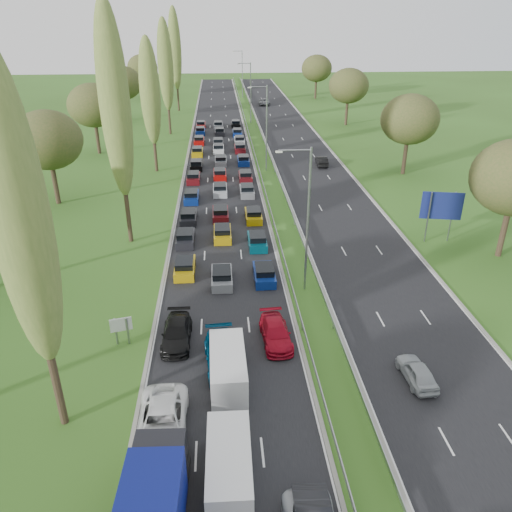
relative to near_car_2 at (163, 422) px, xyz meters
name	(u,v)px	position (x,y,z in m)	size (l,w,h in m)	color
ground	(265,167)	(10.33, 52.27, -0.82)	(260.00, 260.00, 0.00)	#31541A
near_carriageway	(220,163)	(3.58, 54.77, -0.82)	(10.50, 215.00, 0.04)	black
far_carriageway	(307,161)	(17.08, 54.77, -0.82)	(10.50, 215.00, 0.04)	black
central_reservation	(264,159)	(10.33, 54.77, -0.27)	(2.36, 215.00, 0.32)	gray
lamp_columns	(267,129)	(10.33, 50.27, 5.18)	(0.18, 140.18, 12.00)	gray
poplar_row	(138,94)	(-5.67, 40.44, 11.56)	(2.80, 127.80, 22.44)	#2D2116
woodland_left	(38,147)	(-16.17, 34.90, 6.86)	(8.00, 166.00, 11.10)	#2D2116
woodland_right	(434,133)	(29.83, 38.94, 6.86)	(8.00, 153.00, 11.10)	#2D2116
traffic_queue_fill	(220,170)	(3.53, 49.73, -0.38)	(9.02, 68.98, 0.80)	#BF990C
near_car_2	(163,422)	(0.00, 0.00, 0.00)	(2.66, 5.77, 1.60)	white
near_car_3	(177,333)	(0.18, 8.53, -0.09)	(1.98, 4.88, 1.42)	black
near_car_7	(222,355)	(3.34, 5.65, -0.01)	(2.21, 5.43, 1.58)	#05324F
near_car_11	(276,333)	(7.10, 8.06, -0.11)	(1.93, 4.76, 1.38)	maroon
far_car_0	(417,372)	(15.47, 3.26, -0.15)	(1.54, 3.82, 1.30)	#9FA5A8
far_car_1	(322,161)	(18.94, 52.27, -0.10)	(1.49, 4.27, 1.41)	black
far_car_2	(264,102)	(15.17, 108.21, -0.03)	(2.57, 5.57, 1.55)	slate
white_van_front	(229,464)	(3.55, -3.33, 0.30)	(2.14, 5.47, 2.20)	silver
white_van_rear	(228,365)	(3.67, 4.20, 0.31)	(2.16, 5.50, 2.21)	silver
info_sign	(121,327)	(-3.57, 8.56, 0.55)	(1.48, 0.44, 2.10)	gray
direction_sign	(441,208)	(25.23, 23.98, 2.75)	(3.94, 0.89, 5.20)	gray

